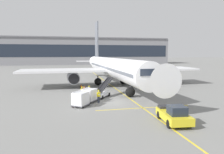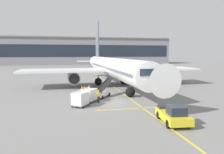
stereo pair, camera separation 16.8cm
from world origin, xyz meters
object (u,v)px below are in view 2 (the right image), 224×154
object	(u,v)px
baggage_cart_lead	(89,95)
ground_crew_wingwalker	(85,96)
baggage_cart_second	(80,98)
ground_crew_by_loader	(89,91)
pushback_tug	(173,115)
safety_cone_engine_keepout	(84,88)
ground_crew_marshaller	(98,95)
ground_crew_by_carts	(82,92)
belt_loader	(102,92)
parked_airplane	(112,67)
safety_cone_wingtip	(82,86)

from	to	relation	value
baggage_cart_lead	ground_crew_wingwalker	xyz separation A→B (m)	(-0.66, -1.03, -0.00)
ground_crew_wingwalker	baggage_cart_second	bearing A→B (deg)	-119.28
ground_crew_by_loader	ground_crew_wingwalker	xyz separation A→B (m)	(-1.04, -4.21, 0.00)
pushback_tug	safety_cone_engine_keepout	size ratio (longest dim) A/B	7.06
ground_crew_by_loader	ground_crew_marshaller	distance (m)	4.00
ground_crew_by_carts	safety_cone_engine_keepout	distance (m)	7.87
belt_loader	baggage_cart_lead	bearing A→B (deg)	-128.33
ground_crew_by_loader	ground_crew_marshaller	world-z (taller)	same
parked_airplane	ground_crew_marshaller	bearing A→B (deg)	-109.05
parked_airplane	safety_cone_wingtip	world-z (taller)	parked_airplane
parked_airplane	baggage_cart_lead	size ratio (longest dim) A/B	17.32
ground_crew_by_loader	ground_crew_marshaller	xyz separation A→B (m)	(0.83, -3.91, 0.00)
ground_crew_by_carts	ground_crew_marshaller	distance (m)	3.79
baggage_cart_second	ground_crew_wingwalker	xyz separation A→B (m)	(0.65, 1.16, -0.00)
belt_loader	pushback_tug	world-z (taller)	belt_loader
parked_airplane	pushback_tug	distance (m)	24.32
baggage_cart_second	pushback_tug	distance (m)	11.63
pushback_tug	parked_airplane	bearing A→B (deg)	91.75
ground_crew_by_carts	safety_cone_wingtip	distance (m)	10.23
baggage_cart_lead	safety_cone_engine_keepout	distance (m)	10.32
pushback_tug	ground_crew_by_loader	distance (m)	15.06
ground_crew_by_carts	pushback_tug	bearing A→B (deg)	-59.14
parked_airplane	baggage_cart_second	size ratio (longest dim) A/B	17.32
ground_crew_by_loader	safety_cone_engine_keepout	size ratio (longest dim) A/B	2.67
safety_cone_engine_keepout	safety_cone_wingtip	xyz separation A→B (m)	(-0.38, 2.41, 0.01)
ground_crew_wingwalker	safety_cone_wingtip	xyz separation A→B (m)	(0.48, 13.73, -0.67)
baggage_cart_second	ground_crew_marshaller	xyz separation A→B (m)	(2.52, 1.46, -0.00)
ground_crew_wingwalker	safety_cone_wingtip	distance (m)	13.75
ground_crew_marshaller	baggage_cart_second	bearing A→B (deg)	-149.99
parked_airplane	ground_crew_by_loader	distance (m)	12.39
parked_airplane	belt_loader	bearing A→B (deg)	-109.99
ground_crew_by_loader	ground_crew_wingwalker	size ratio (longest dim) A/B	1.00
baggage_cart_second	safety_cone_wingtip	world-z (taller)	baggage_cart_second
baggage_cart_second	ground_crew_marshaller	world-z (taller)	baggage_cart_second
safety_cone_engine_keepout	pushback_tug	bearing A→B (deg)	-71.93
baggage_cart_second	safety_cone_engine_keepout	size ratio (longest dim) A/B	4.08
parked_airplane	ground_crew_by_loader	xyz separation A→B (m)	(-5.83, -10.57, -2.77)
parked_airplane	ground_crew_by_loader	world-z (taller)	parked_airplane
baggage_cart_second	ground_crew_by_loader	bearing A→B (deg)	72.54
ground_crew_by_carts	ground_crew_wingwalker	size ratio (longest dim) A/B	1.00
pushback_tug	safety_cone_wingtip	xyz separation A→B (m)	(-7.13, 23.07, -0.50)
parked_airplane	ground_crew_wingwalker	distance (m)	16.54
belt_loader	pushback_tug	distance (m)	14.02
baggage_cart_lead	ground_crew_marshaller	bearing A→B (deg)	-30.91
belt_loader	baggage_cart_second	distance (m)	6.15
pushback_tug	ground_crew_by_carts	world-z (taller)	pushback_tug
pushback_tug	ground_crew_marshaller	bearing A→B (deg)	120.75
baggage_cart_second	pushback_tug	world-z (taller)	baggage_cart_second
belt_loader	safety_cone_engine_keepout	bearing A→B (deg)	105.24
ground_crew_marshaller	parked_airplane	bearing A→B (deg)	70.95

